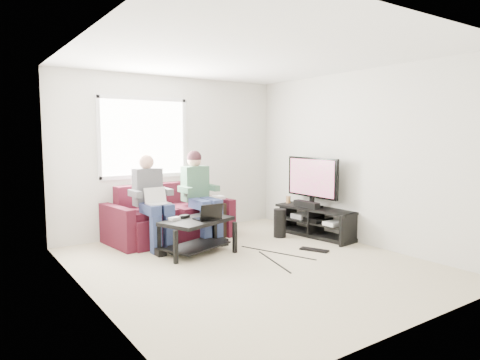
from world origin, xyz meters
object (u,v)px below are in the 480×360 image
object	(u,v)px
tv_stand	(316,223)
subwoofer	(280,223)
tv	(312,179)
coffee_table	(197,228)
sofa	(168,219)
end_table	(217,218)

from	to	relation	value
tv_stand	subwoofer	bearing A→B (deg)	152.54
tv	subwoofer	xyz separation A→B (m)	(-0.53, 0.18, -0.70)
coffee_table	tv	xyz separation A→B (m)	(2.10, -0.09, 0.57)
tv_stand	tv	distance (m)	0.73
sofa	tv_stand	xyz separation A→B (m)	(2.06, -1.19, -0.11)
tv	coffee_table	bearing A→B (deg)	177.67
coffee_table	end_table	size ratio (longest dim) A/B	1.70
end_table	tv	bearing A→B (deg)	-32.75
coffee_table	tv_stand	xyz separation A→B (m)	(2.10, -0.19, -0.15)
sofa	subwoofer	world-z (taller)	sofa
tv_stand	subwoofer	size ratio (longest dim) A/B	3.21
tv_stand	tv	size ratio (longest dim) A/B	1.33
tv	end_table	xyz separation A→B (m)	(-1.31, 0.84, -0.64)
coffee_table	sofa	bearing A→B (deg)	88.07
coffee_table	subwoofer	bearing A→B (deg)	3.30
coffee_table	tv_stand	size ratio (longest dim) A/B	0.76
subwoofer	end_table	bearing A→B (deg)	139.53
sofa	subwoofer	size ratio (longest dim) A/B	4.22
tv	end_table	size ratio (longest dim) A/B	1.68
tv_stand	end_table	world-z (taller)	end_table
coffee_table	tv	bearing A→B (deg)	-2.33
sofa	coffee_table	size ratio (longest dim) A/B	1.74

